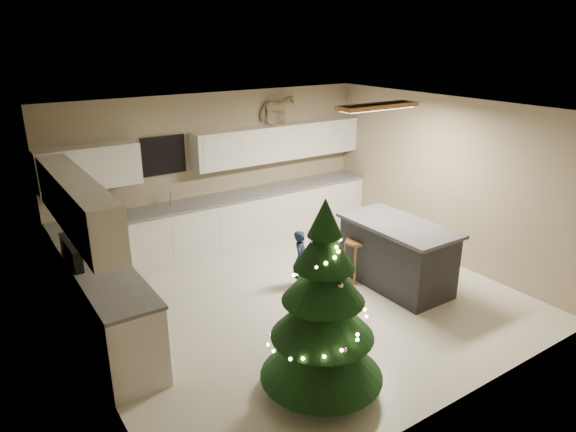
% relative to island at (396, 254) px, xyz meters
% --- Properties ---
extents(ground_plane, '(5.50, 5.50, 0.00)m').
position_rel_island_xyz_m(ground_plane, '(-1.43, 0.32, -0.48)').
color(ground_plane, beige).
extents(room_shell, '(5.52, 5.02, 2.61)m').
position_rel_island_xyz_m(room_shell, '(-1.41, 0.32, 1.27)').
color(room_shell, gray).
rests_on(room_shell, ground_plane).
extents(cabinetry, '(5.50, 3.20, 2.00)m').
position_rel_island_xyz_m(cabinetry, '(-2.34, 1.97, 0.28)').
color(cabinetry, silver).
rests_on(cabinetry, ground_plane).
extents(island, '(0.90, 1.70, 0.95)m').
position_rel_island_xyz_m(island, '(0.00, 0.00, 0.00)').
color(island, black).
rests_on(island, ground_plane).
extents(bar_stool, '(0.33, 0.33, 0.63)m').
position_rel_island_xyz_m(bar_stool, '(-0.38, 0.43, -0.00)').
color(bar_stool, brown).
rests_on(bar_stool, ground_plane).
extents(christmas_tree, '(1.30, 1.26, 2.08)m').
position_rel_island_xyz_m(christmas_tree, '(-2.33, -1.28, 0.37)').
color(christmas_tree, '#3F2816').
rests_on(christmas_tree, ground_plane).
extents(toddler, '(0.37, 0.36, 0.86)m').
position_rel_island_xyz_m(toddler, '(-1.17, 0.72, -0.05)').
color(toddler, black).
rests_on(toddler, ground_plane).
extents(rocking_horse, '(0.62, 0.39, 0.50)m').
position_rel_island_xyz_m(rocking_horse, '(-0.32, 2.65, 1.78)').
color(rocking_horse, brown).
rests_on(rocking_horse, cabinetry).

